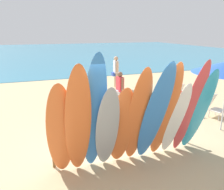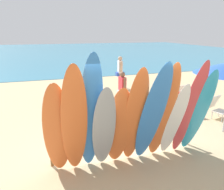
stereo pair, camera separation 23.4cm
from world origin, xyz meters
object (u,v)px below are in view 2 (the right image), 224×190
object	(u,v)px
surfboard_teal_10	(198,113)
beachgoer_near_rack	(122,88)
surfboard_orange_0	(57,131)
surfboard_blue_2	(91,117)
surfboard_orange_1	(74,124)
surfboard_white_8	(174,121)
surfboard_orange_5	(135,119)
surfboard_orange_4	(119,128)
surfboard_blue_6	(152,116)
beach_chair_blue	(217,107)
surfboard_red_9	(189,110)
surfboard_rack	(125,137)
beach_chair_striped	(184,94)
beach_chair_red	(179,102)
surfboard_orange_7	(163,114)
surfboard_grey_3	(104,130)
beachgoer_midbeach	(120,70)

from	to	relation	value
surfboard_teal_10	beachgoer_near_rack	distance (m)	3.96
surfboard_orange_0	surfboard_blue_2	distance (m)	0.74
surfboard_orange_1	surfboard_white_8	distance (m)	2.38
surfboard_white_8	surfboard_orange_5	bearing A→B (deg)	-179.37
surfboard_blue_2	surfboard_orange_4	world-z (taller)	surfboard_blue_2
surfboard_blue_6	beach_chair_blue	distance (m)	4.28
surfboard_white_8	beach_chair_blue	size ratio (longest dim) A/B	2.57
surfboard_orange_5	surfboard_red_9	size ratio (longest dim) A/B	0.99
surfboard_blue_6	beachgoer_near_rack	size ratio (longest dim) A/B	1.80
surfboard_rack	surfboard_orange_5	world-z (taller)	surfboard_orange_5
surfboard_blue_2	beach_chair_striped	world-z (taller)	surfboard_blue_2
surfboard_orange_0	beach_chair_red	world-z (taller)	surfboard_orange_0
surfboard_orange_7	surfboard_orange_1	bearing A→B (deg)	-176.10
surfboard_grey_3	surfboard_orange_4	size ratio (longest dim) A/B	1.06
surfboard_orange_4	beachgoer_midbeach	size ratio (longest dim) A/B	1.21
surfboard_orange_0	surfboard_white_8	distance (m)	2.70
surfboard_grey_3	surfboard_red_9	distance (m)	2.09
surfboard_white_8	beach_chair_blue	distance (m)	3.59
surfboard_red_9	beachgoer_midbeach	world-z (taller)	surfboard_red_9
surfboard_grey_3	surfboard_orange_4	xyz separation A→B (m)	(0.36, 0.09, -0.04)
surfboard_orange_5	beachgoer_midbeach	distance (m)	7.59
surfboard_red_9	beachgoer_near_rack	world-z (taller)	surfboard_red_9
surfboard_orange_5	surfboard_orange_7	world-z (taller)	surfboard_orange_7
surfboard_white_8	surfboard_teal_10	distance (m)	0.67
beachgoer_midbeach	surfboard_orange_7	bearing A→B (deg)	-3.71
surfboard_orange_4	beach_chair_striped	world-z (taller)	surfboard_orange_4
surfboard_orange_1	surfboard_orange_4	distance (m)	1.03
surfboard_blue_6	beachgoer_midbeach	distance (m)	7.56
surfboard_orange_7	surfboard_teal_10	size ratio (longest dim) A/B	1.10
surfboard_rack	beachgoer_midbeach	world-z (taller)	beachgoer_midbeach
surfboard_red_9	surfboard_orange_0	bearing A→B (deg)	174.05
surfboard_blue_6	beachgoer_near_rack	distance (m)	4.16
surfboard_rack	surfboard_orange_0	world-z (taller)	surfboard_orange_0
surfboard_orange_4	beach_chair_red	world-z (taller)	surfboard_orange_4
surfboard_orange_0	surfboard_orange_5	size ratio (longest dim) A/B	0.89
surfboard_grey_3	surfboard_white_8	world-z (taller)	surfboard_grey_3
beachgoer_near_rack	surfboard_orange_4	bearing A→B (deg)	156.29
beachgoer_midbeach	beach_chair_blue	bearing A→B (deg)	27.28
surfboard_blue_6	beach_chair_red	world-z (taller)	surfboard_blue_6
beach_chair_red	surfboard_orange_5	bearing A→B (deg)	-122.76
surfboard_grey_3	surfboard_orange_7	world-z (taller)	surfboard_orange_7
surfboard_orange_7	beachgoer_near_rack	size ratio (longest dim) A/B	1.76
surfboard_orange_4	surfboard_orange_7	distance (m)	1.05
surfboard_red_9	surfboard_orange_4	bearing A→B (deg)	172.87
beachgoer_midbeach	beach_chair_striped	world-z (taller)	beachgoer_midbeach
surfboard_orange_1	surfboard_grey_3	bearing A→B (deg)	7.33
surfboard_white_8	beachgoer_near_rack	xyz separation A→B (m)	(0.10, 3.91, -0.14)
surfboard_blue_2	surfboard_blue_6	size ratio (longest dim) A/B	1.06
surfboard_orange_4	surfboard_blue_2	bearing A→B (deg)	-168.32
surfboard_white_8	beach_chair_striped	size ratio (longest dim) A/B	2.56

